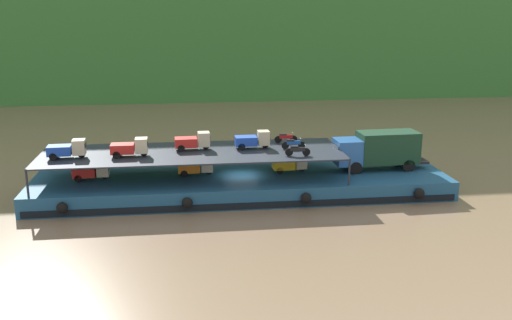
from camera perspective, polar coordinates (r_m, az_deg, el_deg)
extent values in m
plane|color=#7F664C|center=(45.29, -1.45, -3.35)|extent=(400.00, 400.00, 0.00)
cube|color=navy|center=(45.06, -1.45, -2.44)|extent=(32.32, 8.02, 1.50)
cube|color=black|center=(41.38, -0.90, -4.63)|extent=(31.67, 0.06, 0.50)
sphere|color=black|center=(41.74, -18.86, -4.56)|extent=(0.79, 0.79, 0.79)
sphere|color=black|center=(40.80, -6.91, -4.29)|extent=(0.79, 0.79, 0.79)
sphere|color=black|center=(41.66, 5.05, -3.82)|extent=(0.79, 0.79, 0.79)
sphere|color=black|center=(44.22, 16.05, -3.25)|extent=(0.79, 0.79, 0.79)
cube|color=#285BA3|center=(46.19, 9.13, 0.83)|extent=(2.09, 2.27, 2.00)
cube|color=#192833|center=(45.79, 7.93, 1.21)|extent=(0.14, 1.84, 0.60)
cube|color=#193823|center=(47.31, 13.06, 1.28)|extent=(4.89, 2.50, 2.50)
cube|color=black|center=(47.62, 12.97, -0.24)|extent=(6.85, 1.66, 0.20)
cylinder|color=black|center=(47.51, 9.16, -0.14)|extent=(1.01, 0.32, 1.00)
cylinder|color=black|center=(45.67, 9.95, -0.79)|extent=(1.01, 0.32, 1.00)
cylinder|color=black|center=(49.08, 14.08, 0.08)|extent=(1.01, 0.32, 1.00)
cylinder|color=black|center=(47.31, 15.04, -0.54)|extent=(1.01, 0.32, 1.00)
cylinder|color=#232833|center=(49.23, 7.06, 1.07)|extent=(0.16, 0.16, 2.00)
cylinder|color=#232833|center=(42.65, 9.33, -1.20)|extent=(0.16, 0.16, 2.00)
cylinder|color=#232833|center=(49.07, -19.94, 0.22)|extent=(0.16, 0.16, 2.00)
cylinder|color=#232833|center=(42.47, -21.96, -2.18)|extent=(0.16, 0.16, 2.00)
cube|color=#232833|center=(44.13, -6.39, 0.74)|extent=(23.12, 7.22, 0.10)
cube|color=red|center=(45.36, -16.85, -1.16)|extent=(1.74, 1.26, 0.70)
cube|color=beige|center=(45.13, -15.11, -0.85)|extent=(0.94, 1.03, 1.10)
cube|color=#19232D|center=(45.06, -14.52, -0.69)|extent=(0.07, 0.85, 0.38)
cylinder|color=black|center=(45.27, -14.87, -1.51)|extent=(0.56, 0.16, 0.56)
cylinder|color=black|center=(45.01, -17.40, -1.79)|extent=(0.56, 0.16, 0.56)
cylinder|color=black|center=(46.02, -17.22, -1.42)|extent=(0.56, 0.16, 0.56)
cube|color=orange|center=(44.99, -6.74, -0.74)|extent=(1.71, 1.22, 0.70)
cube|color=beige|center=(44.97, -4.96, -0.43)|extent=(0.91, 1.01, 1.10)
cube|color=#19232D|center=(44.97, -4.37, -0.27)|extent=(0.05, 0.85, 0.38)
cylinder|color=black|center=(45.13, -4.76, -1.10)|extent=(0.56, 0.15, 0.56)
cylinder|color=black|center=(44.57, -7.22, -1.37)|extent=(0.56, 0.15, 0.56)
cylinder|color=black|center=(45.59, -7.24, -1.00)|extent=(0.56, 0.15, 0.56)
cube|color=gold|center=(45.55, 2.77, -0.45)|extent=(1.77, 1.30, 0.70)
cube|color=beige|center=(45.82, 4.48, -0.13)|extent=(0.96, 1.05, 1.10)
cube|color=#19232D|center=(45.91, 5.05, 0.03)|extent=(0.09, 0.85, 0.38)
cylinder|color=black|center=(46.01, 4.65, -0.78)|extent=(0.57, 0.17, 0.56)
cylinder|color=black|center=(45.06, 2.42, -1.08)|extent=(0.57, 0.17, 0.56)
cylinder|color=black|center=(46.05, 2.13, -0.72)|extent=(0.57, 0.17, 0.56)
cube|color=#1E47B7|center=(44.21, -19.10, 0.93)|extent=(1.75, 1.27, 0.70)
cube|color=#C6B793|center=(43.95, -17.32, 1.26)|extent=(0.94, 1.04, 1.10)
cube|color=#19232D|center=(43.86, -16.73, 1.43)|extent=(0.08, 0.85, 0.38)
cylinder|color=black|center=(44.06, -17.08, 0.58)|extent=(0.57, 0.16, 0.56)
cylinder|color=black|center=(43.86, -19.68, 0.29)|extent=(0.57, 0.16, 0.56)
cylinder|color=black|center=(44.87, -19.46, 0.63)|extent=(0.57, 0.16, 0.56)
cube|color=red|center=(43.46, -13.24, 1.13)|extent=(1.71, 1.22, 0.70)
cube|color=beige|center=(43.30, -11.42, 1.45)|extent=(0.91, 1.01, 1.10)
cube|color=#19232D|center=(43.24, -10.80, 1.62)|extent=(0.05, 0.85, 0.38)
cylinder|color=black|center=(43.42, -11.18, 0.75)|extent=(0.56, 0.15, 0.56)
cylinder|color=black|center=(43.08, -13.81, 0.49)|extent=(0.56, 0.15, 0.56)
cylinder|color=black|center=(44.10, -13.67, 0.83)|extent=(0.56, 0.15, 0.56)
cube|color=red|center=(44.65, -7.05, 1.78)|extent=(1.75, 1.28, 0.70)
cube|color=#C6B793|center=(44.68, -5.26, 2.11)|extent=(0.94, 1.04, 1.10)
cube|color=#19232D|center=(44.69, -4.66, 2.27)|extent=(0.08, 0.85, 0.38)
cylinder|color=black|center=(44.82, -5.05, 1.43)|extent=(0.57, 0.17, 0.56)
cylinder|color=black|center=(44.20, -7.52, 1.16)|extent=(0.57, 0.17, 0.56)
cylinder|color=black|center=(45.23, -7.57, 1.48)|extent=(0.57, 0.17, 0.56)
cube|color=#1E47B7|center=(44.81, -1.02, 1.94)|extent=(1.73, 1.24, 0.70)
cube|color=#C6B793|center=(44.96, 0.75, 2.25)|extent=(0.92, 1.02, 1.10)
cube|color=#19232D|center=(45.01, 1.34, 2.40)|extent=(0.06, 0.85, 0.38)
cylinder|color=black|center=(45.10, 0.93, 1.57)|extent=(0.56, 0.15, 0.56)
cylinder|color=black|center=(44.33, -1.44, 1.33)|extent=(0.56, 0.15, 0.56)
cylinder|color=black|center=(45.35, -1.61, 1.64)|extent=(0.56, 0.15, 0.56)
cylinder|color=black|center=(42.80, 5.07, 0.81)|extent=(0.61, 0.16, 0.60)
cylinder|color=black|center=(42.67, 3.33, 0.80)|extent=(0.61, 0.16, 0.60)
cube|color=black|center=(42.68, 4.20, 1.09)|extent=(1.11, 0.31, 0.28)
cube|color=black|center=(42.61, 3.87, 1.32)|extent=(0.62, 0.26, 0.12)
cylinder|color=#B2B2B7|center=(42.66, 4.95, 1.52)|extent=(0.09, 0.55, 0.04)
cylinder|color=black|center=(44.93, 4.59, 1.50)|extent=(0.60, 0.11, 0.60)
cylinder|color=black|center=(44.71, 2.96, 1.46)|extent=(0.60, 0.11, 0.60)
cube|color=#1E4C99|center=(44.76, 3.78, 1.75)|extent=(1.10, 0.22, 0.28)
cube|color=black|center=(44.68, 3.47, 1.97)|extent=(0.60, 0.21, 0.12)
cylinder|color=#B2B2B7|center=(44.79, 4.48, 2.18)|extent=(0.05, 0.55, 0.04)
cylinder|color=black|center=(46.96, 3.80, 2.11)|extent=(0.60, 0.10, 0.60)
cylinder|color=black|center=(46.74, 2.23, 2.07)|extent=(0.60, 0.10, 0.60)
cube|color=#B21919|center=(46.80, 3.02, 2.35)|extent=(1.10, 0.20, 0.28)
cube|color=black|center=(46.72, 2.72, 2.56)|extent=(0.60, 0.20, 0.12)
cylinder|color=#B2B2B7|center=(46.83, 3.69, 2.76)|extent=(0.04, 0.55, 0.04)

